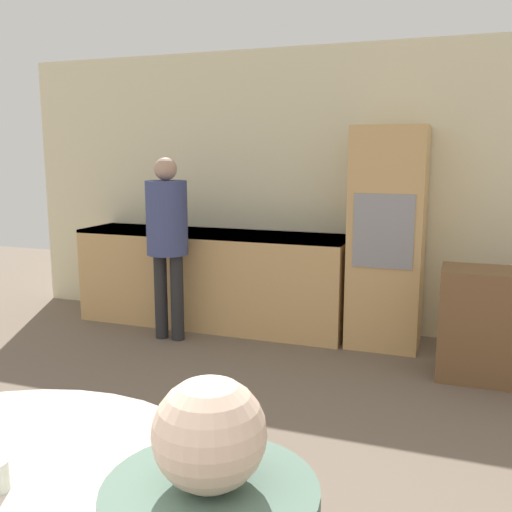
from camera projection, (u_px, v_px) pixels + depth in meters
wall_back at (355, 191)px, 5.21m from camera, size 6.88×0.05×2.60m
kitchen_counter at (212, 277)px, 5.47m from camera, size 2.60×0.60×0.91m
oven_unit at (387, 238)px, 4.85m from camera, size 0.60×0.59×1.87m
person_standing at (167, 229)px, 4.96m from camera, size 0.36×0.36×1.61m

